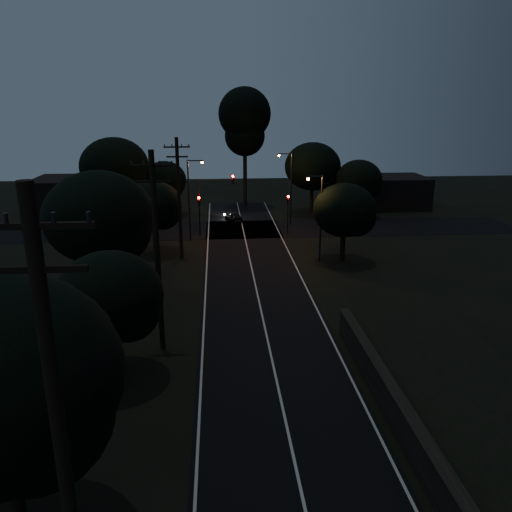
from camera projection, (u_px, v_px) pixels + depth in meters
road_surface at (250, 259)px, 44.01m from camera, size 60.00×70.00×0.03m
utility_pole_near at (63, 462)px, 10.17m from camera, size 2.20×0.30×12.00m
utility_pole_mid at (157, 250)px, 26.51m from camera, size 2.20×0.30×11.00m
utility_pole_far at (179, 197)px, 42.78m from camera, size 2.20×0.30×10.50m
tree_left_a at (4, 386)px, 13.78m from camera, size 7.04×7.04×8.90m
tree_left_b at (113, 299)px, 23.86m from camera, size 5.16×5.16×6.56m
tree_left_c at (103, 220)px, 32.68m from camera, size 7.21×7.21×9.10m
tree_left_d at (155, 207)px, 44.77m from camera, size 5.20×5.20×6.60m
tree_far_nw at (166, 181)px, 59.97m from camera, size 5.19×5.19×6.57m
tree_far_w at (117, 168)px, 55.15m from camera, size 7.57×7.57×9.66m
tree_far_ne at (315, 168)px, 60.90m from camera, size 6.86×6.86×8.67m
tree_far_e at (361, 180)px, 58.79m from camera, size 5.40×5.40×6.86m
tree_right_a at (347, 212)px, 42.15m from camera, size 5.36×5.36×6.81m
tall_pine at (245, 121)px, 63.59m from camera, size 6.69×6.69×15.22m
building_left at (78, 196)px, 61.75m from camera, size 10.00×8.00×4.40m
building_right at (390, 192)px, 65.76m from camera, size 9.00×7.00×4.00m
signal_left at (199, 208)px, 51.27m from camera, size 0.28×0.35×4.10m
signal_right at (288, 207)px, 51.96m from camera, size 0.28×0.35×4.10m
signal_mast at (215, 194)px, 50.96m from camera, size 3.70×0.35×6.25m
streetlight_a at (191, 194)px, 48.80m from camera, size 1.66×0.26×8.00m
streetlight_b at (289, 184)px, 55.31m from camera, size 1.66×0.26×8.00m
streetlight_c at (319, 213)px, 42.10m from camera, size 1.46×0.26×7.50m
car at (234, 217)px, 57.96m from camera, size 2.24×3.42×1.08m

